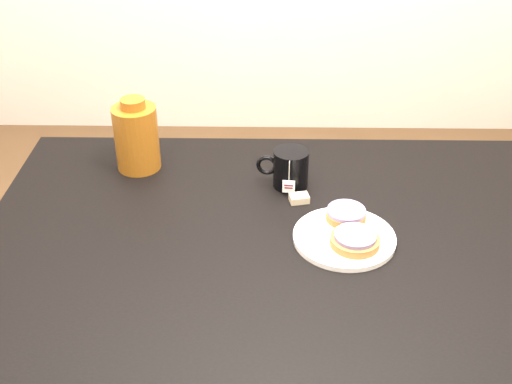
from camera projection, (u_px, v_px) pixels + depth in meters
table at (292, 263)px, 1.47m from camera, size 1.40×0.90×0.75m
plate at (344, 237)px, 1.40m from camera, size 0.22×0.22×0.02m
bagel_back at (346, 214)px, 1.45m from camera, size 0.11×0.11×0.03m
bagel_front at (355, 240)px, 1.37m from camera, size 0.15×0.15×0.03m
mug at (290, 168)px, 1.57m from camera, size 0.13×0.10×0.10m
teabag_pouch at (299, 198)px, 1.53m from camera, size 0.05×0.04×0.02m
bagel_package at (136, 137)px, 1.63m from camera, size 0.11×0.11×0.19m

